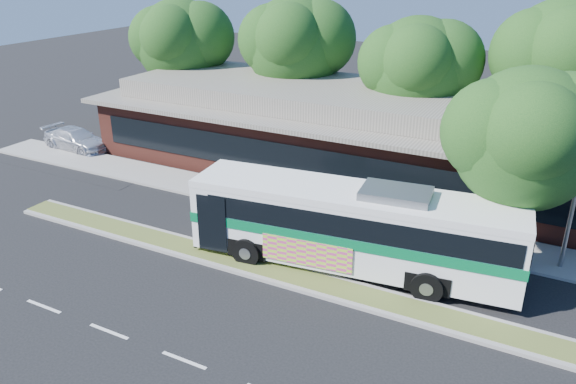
{
  "coord_description": "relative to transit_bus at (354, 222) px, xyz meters",
  "views": [
    {
      "loc": [
        8.99,
        -15.49,
        11.21
      ],
      "look_at": [
        -1.04,
        3.7,
        2.0
      ],
      "focal_mm": 35.0,
      "sensor_mm": 36.0,
      "label": 1
    }
  ],
  "objects": [
    {
      "name": "tree_bg_d",
      "position": [
        6.02,
        13.74,
        4.48
      ],
      "size": [
        6.91,
        6.2,
        9.37
      ],
      "color": "black",
      "rests_on": "ground"
    },
    {
      "name": "tree_bg_c",
      "position": [
        -1.02,
        12.73,
        3.65
      ],
      "size": [
        6.24,
        5.6,
        8.26
      ],
      "color": "black",
      "rests_on": "ground"
    },
    {
      "name": "sidewalk_tree",
      "position": [
        5.6,
        3.02,
        3.32
      ],
      "size": [
        5.77,
        5.17,
        7.73
      ],
      "color": "black",
      "rests_on": "ground"
    },
    {
      "name": "sedan",
      "position": [
        -20.38,
        5.4,
        -1.27
      ],
      "size": [
        4.7,
        2.14,
        1.33
      ],
      "primitive_type": "imported",
      "rotation": [
        0.0,
        0.0,
        1.51
      ],
      "color": "silver",
      "rests_on": "ground"
    },
    {
      "name": "parking_lot",
      "position": [
        -20.42,
        7.6,
        -1.94
      ],
      "size": [
        14.0,
        12.0,
        0.01
      ],
      "primitive_type": "cube",
      "color": "black",
      "rests_on": "ground"
    },
    {
      "name": "ground",
      "position": [
        -2.42,
        -2.4,
        -1.94
      ],
      "size": [
        120.0,
        120.0,
        0.0
      ],
      "primitive_type": "plane",
      "color": "black",
      "rests_on": "ground"
    },
    {
      "name": "tree_bg_a",
      "position": [
        -17.01,
        12.73,
        3.93
      ],
      "size": [
        6.47,
        5.8,
        8.63
      ],
      "color": "black",
      "rests_on": "ground"
    },
    {
      "name": "median_strip",
      "position": [
        -2.42,
        -1.8,
        -1.87
      ],
      "size": [
        26.0,
        1.1,
        0.15
      ],
      "primitive_type": "cube",
      "color": "#475825",
      "rests_on": "ground"
    },
    {
      "name": "tree_bg_b",
      "position": [
        -8.99,
        13.74,
        4.2
      ],
      "size": [
        6.69,
        6.0,
        9.0
      ],
      "color": "black",
      "rests_on": "ground"
    },
    {
      "name": "plaza_building",
      "position": [
        -2.42,
        10.58,
        0.19
      ],
      "size": [
        33.2,
        11.2,
        4.45
      ],
      "color": "maroon",
      "rests_on": "ground"
    },
    {
      "name": "sidewalk",
      "position": [
        -2.42,
        4.0,
        -1.88
      ],
      "size": [
        44.0,
        2.6,
        0.12
      ],
      "primitive_type": "cube",
      "color": "gray",
      "rests_on": "ground"
    },
    {
      "name": "transit_bus",
      "position": [
        0.0,
        0.0,
        0.0
      ],
      "size": [
        12.63,
        4.06,
        3.49
      ],
      "rotation": [
        0.0,
        0.0,
        0.11
      ],
      "color": "white",
      "rests_on": "ground"
    }
  ]
}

